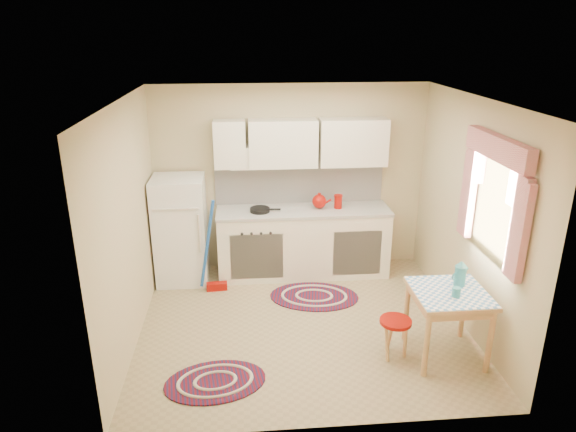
% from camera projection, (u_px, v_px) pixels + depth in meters
% --- Properties ---
extents(room_shell, '(3.64, 3.60, 2.52)m').
position_uv_depth(room_shell, '(316.00, 182.00, 5.49)').
color(room_shell, tan).
rests_on(room_shell, ground).
extents(fridge, '(0.65, 0.60, 1.40)m').
position_uv_depth(fridge, '(181.00, 230.00, 6.61)').
color(fridge, white).
rests_on(fridge, ground).
extents(broom, '(0.29, 0.14, 1.20)m').
position_uv_depth(broom, '(215.00, 247.00, 6.35)').
color(broom, blue).
rests_on(broom, ground).
extents(base_cabinets, '(2.25, 0.60, 0.88)m').
position_uv_depth(base_cabinets, '(303.00, 243.00, 6.88)').
color(base_cabinets, white).
rests_on(base_cabinets, ground).
extents(countertop, '(2.27, 0.62, 0.04)m').
position_uv_depth(countertop, '(303.00, 211.00, 6.72)').
color(countertop, '#B1B0A8').
rests_on(countertop, base_cabinets).
extents(frying_pan, '(0.27, 0.27, 0.05)m').
position_uv_depth(frying_pan, '(260.00, 210.00, 6.61)').
color(frying_pan, black).
rests_on(frying_pan, countertop).
extents(red_kettle, '(0.24, 0.22, 0.20)m').
position_uv_depth(red_kettle, '(319.00, 201.00, 6.69)').
color(red_kettle, '#9C0D05').
rests_on(red_kettle, countertop).
extents(red_canister, '(0.13, 0.13, 0.16)m').
position_uv_depth(red_canister, '(338.00, 202.00, 6.72)').
color(red_canister, '#9C0D05').
rests_on(red_canister, countertop).
extents(table, '(0.72, 0.72, 0.72)m').
position_uv_depth(table, '(446.00, 324.00, 5.14)').
color(table, tan).
rests_on(table, ground).
extents(stool, '(0.34, 0.34, 0.42)m').
position_uv_depth(stool, '(394.00, 338.00, 5.17)').
color(stool, '#9C0D05').
rests_on(stool, ground).
extents(coffee_pot, '(0.18, 0.16, 0.28)m').
position_uv_depth(coffee_pot, '(460.00, 273.00, 5.09)').
color(coffee_pot, teal).
rests_on(coffee_pot, table).
extents(mug, '(0.09, 0.09, 0.10)m').
position_uv_depth(mug, '(456.00, 292.00, 4.90)').
color(mug, teal).
rests_on(mug, table).
extents(rug_center, '(1.20, 0.89, 0.02)m').
position_uv_depth(rug_center, '(314.00, 296.00, 6.38)').
color(rug_center, maroon).
rests_on(rug_center, ground).
extents(rug_left, '(1.04, 0.77, 0.02)m').
position_uv_depth(rug_left, '(215.00, 382.00, 4.84)').
color(rug_left, maroon).
rests_on(rug_left, ground).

